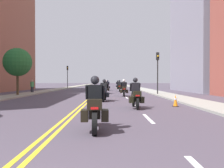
{
  "coord_description": "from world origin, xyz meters",
  "views": [
    {
      "loc": [
        1.62,
        -1.5,
        1.45
      ],
      "look_at": [
        1.89,
        26.43,
        1.12
      ],
      "focal_mm": 39.27,
      "sensor_mm": 36.0,
      "label": 1
    }
  ],
  "objects": [
    {
      "name": "motorcycle_0",
      "position": [
        1.19,
        5.66,
        0.65
      ],
      "size": [
        0.78,
        2.15,
        1.61
      ],
      "rotation": [
        0.0,
        0.0,
        0.05
      ],
      "color": "black",
      "rests_on": "ground"
    },
    {
      "name": "traffic_cone_0",
      "position": [
        5.38,
        12.4,
        0.34
      ],
      "size": [
        0.3,
        0.3,
        0.69
      ],
      "color": "black",
      "rests_on": "ground"
    },
    {
      "name": "street_tree_1",
      "position": [
        -7.4,
        22.57,
        3.3
      ],
      "size": [
        2.77,
        2.77,
        4.7
      ],
      "color": "#4A3923",
      "rests_on": "ground"
    },
    {
      "name": "motorcycle_2",
      "position": [
        1.22,
        16.14,
        0.64
      ],
      "size": [
        0.78,
        2.22,
        1.6
      ],
      "rotation": [
        0.0,
        0.0,
        -0.05
      ],
      "color": "black",
      "rests_on": "ground"
    },
    {
      "name": "traffic_light_near",
      "position": [
        6.64,
        24.04,
        3.09
      ],
      "size": [
        0.28,
        0.38,
        4.45
      ],
      "color": "black",
      "rests_on": "ground"
    },
    {
      "name": "motorcycle_5",
      "position": [
        3.0,
        32.61,
        0.65
      ],
      "size": [
        0.77,
        2.21,
        1.62
      ],
      "rotation": [
        0.0,
        0.0,
        -0.03
      ],
      "color": "black",
      "rests_on": "ground"
    },
    {
      "name": "motorcycle_3",
      "position": [
        2.99,
        21.87,
        0.65
      ],
      "size": [
        0.77,
        2.25,
        1.63
      ],
      "rotation": [
        0.0,
        0.0,
        -0.02
      ],
      "color": "black",
      "rests_on": "ground"
    },
    {
      "name": "ground_plane",
      "position": [
        0.0,
        48.0,
        0.0
      ],
      "size": [
        264.0,
        264.0,
        0.0
      ],
      "primitive_type": "plane",
      "color": "#463D49"
    },
    {
      "name": "centreline_yellow_outer",
      "position": [
        0.12,
        48.0,
        0.0
      ],
      "size": [
        0.12,
        132.0,
        0.01
      ],
      "primitive_type": "cube",
      "color": "yellow",
      "rests_on": "ground"
    },
    {
      "name": "traffic_light_far",
      "position": [
        -6.64,
        46.51,
        3.08
      ],
      "size": [
        0.28,
        0.38,
        4.43
      ],
      "color": "black",
      "rests_on": "ground"
    },
    {
      "name": "motorcycle_7",
      "position": [
        3.13,
        43.22,
        0.65
      ],
      "size": [
        0.78,
        2.2,
        1.6
      ],
      "rotation": [
        0.0,
        0.0,
        0.06
      ],
      "color": "black",
      "rests_on": "ground"
    },
    {
      "name": "centreline_yellow_inner",
      "position": [
        -0.12,
        48.0,
        0.0
      ],
      "size": [
        0.12,
        132.0,
        0.01
      ],
      "primitive_type": "cube",
      "color": "yellow",
      "rests_on": "ground"
    },
    {
      "name": "motorcycle_4",
      "position": [
        1.21,
        26.87,
        0.65
      ],
      "size": [
        0.77,
        2.15,
        1.6
      ],
      "rotation": [
        0.0,
        0.0,
        0.02
      ],
      "color": "black",
      "rests_on": "ground"
    },
    {
      "name": "sidewalk_left",
      "position": [
        -7.38,
        48.0,
        0.06
      ],
      "size": [
        2.28,
        144.0,
        0.12
      ],
      "primitive_type": "cube",
      "color": "gray",
      "rests_on": "ground"
    },
    {
      "name": "motorcycle_1",
      "position": [
        3.0,
        11.48,
        0.67
      ],
      "size": [
        0.77,
        2.17,
        1.64
      ],
      "rotation": [
        0.0,
        0.0,
        0.03
      ],
      "color": "black",
      "rests_on": "ground"
    },
    {
      "name": "building_right_1",
      "position": [
        16.25,
        33.23,
        11.09
      ],
      "size": [
        8.35,
        14.94,
        22.17
      ],
      "color": "gray",
      "rests_on": "ground"
    },
    {
      "name": "pedestrian_2",
      "position": [
        -7.74,
        28.13,
        0.83
      ],
      "size": [
        0.39,
        0.42,
        1.62
      ],
      "rotation": [
        0.0,
        0.0,
        4.06
      ],
      "color": "#272830",
      "rests_on": "ground"
    },
    {
      "name": "lane_dashes_white",
      "position": [
        3.12,
        29.0,
        0.0
      ],
      "size": [
        0.14,
        56.4,
        0.01
      ],
      "color": "silver",
      "rests_on": "ground"
    },
    {
      "name": "motorcycle_6",
      "position": [
        1.3,
        37.26,
        0.65
      ],
      "size": [
        0.76,
        2.17,
        1.65
      ],
      "rotation": [
        0.0,
        0.0,
        0.01
      ],
      "color": "black",
      "rests_on": "ground"
    },
    {
      "name": "sidewalk_right",
      "position": [
        7.38,
        48.0,
        0.06
      ],
      "size": [
        2.28,
        144.0,
        0.12
      ],
      "primitive_type": "cube",
      "color": "gray",
      "rests_on": "ground"
    }
  ]
}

